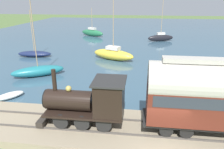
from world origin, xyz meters
TOP-DOWN VIEW (x-y plane):
  - ground_plane at (0.00, 0.00)m, footprint 200.00×200.00m
  - harbor_water at (43.46, 0.00)m, footprint 80.00×80.00m
  - rail_embankment at (0.84, 0.00)m, footprint 4.64×56.00m
  - steam_locomotive at (0.84, 4.31)m, footprint 2.20×5.32m
  - sailboat_teal at (10.29, 12.29)m, footprint 4.08×5.46m
  - sailboat_green at (36.87, 12.18)m, footprint 4.26×5.94m
  - sailboat_navy at (18.09, 16.53)m, footprint 1.96×4.91m
  - sailboat_yellow at (17.98, 5.11)m, footprint 3.98×6.29m
  - sailboat_black at (32.60, -2.37)m, footprint 2.67×5.23m
  - rowboat_off_pier at (4.67, 12.23)m, footprint 2.46×2.18m
  - rowboat_mid_harbor at (8.40, -3.26)m, footprint 1.93×2.73m

SIDE VIEW (x-z plane):
  - ground_plane at x=0.00m, z-range 0.00..0.00m
  - harbor_water at x=43.46m, z-range 0.00..0.01m
  - rowboat_mid_harbor at x=8.40m, z-range 0.01..0.44m
  - rail_embankment at x=0.84m, z-range -0.06..0.54m
  - rowboat_off_pier at x=4.67m, z-range 0.01..0.50m
  - sailboat_navy at x=18.09m, z-range -2.80..3.71m
  - sailboat_teal at x=10.29m, z-range -3.50..4.70m
  - sailboat_black at x=32.60m, z-range -4.06..5.54m
  - sailboat_green at x=36.87m, z-range -2.23..3.79m
  - sailboat_yellow at x=17.98m, z-range -4.05..5.62m
  - steam_locomotive at x=0.84m, z-range 0.48..3.94m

